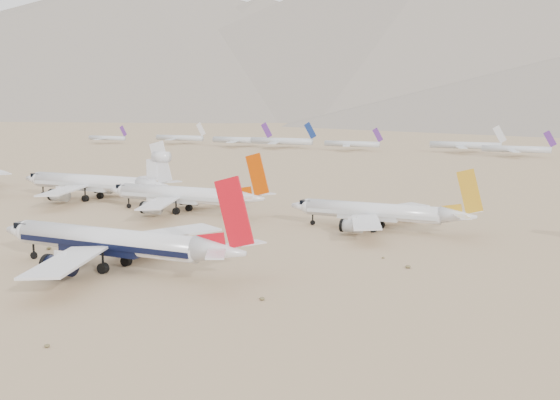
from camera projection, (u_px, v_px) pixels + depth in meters
ground at (124, 284)px, 113.32m from camera, size 7000.00×7000.00×0.00m
main_airliner at (117, 243)px, 121.87m from camera, size 50.33×49.16×17.76m
row2_gold_tail at (380, 212)px, 159.41m from camera, size 42.53×41.60×15.14m
row2_orange_tail at (184, 195)px, 184.86m from camera, size 46.84×45.82×16.71m
row2_white_trijet at (96, 183)px, 207.99m from camera, size 52.11×50.93×18.47m
distant_storage_row at (410, 145)px, 407.14m from camera, size 476.45×55.11×14.48m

